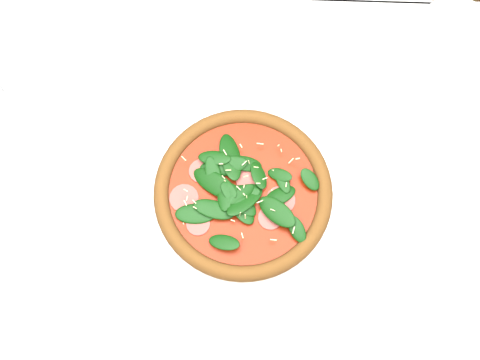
{
  "coord_description": "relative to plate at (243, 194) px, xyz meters",
  "views": [
    {
      "loc": [
        0.03,
        -0.25,
        1.61
      ],
      "look_at": [
        0.03,
        0.02,
        0.77
      ],
      "focal_mm": 40.0,
      "sensor_mm": 36.0,
      "label": 1
    }
  ],
  "objects": [
    {
      "name": "ground",
      "position": [
        -0.03,
        -0.0,
        -0.76
      ],
      "size": [
        6.0,
        6.0,
        0.0
      ],
      "primitive_type": "plane",
      "color": "brown",
      "rests_on": "ground"
    },
    {
      "name": "plate",
      "position": [
        0.0,
        0.0,
        0.0
      ],
      "size": [
        0.34,
        0.34,
        0.01
      ],
      "color": "white",
      "rests_on": "dining_table"
    },
    {
      "name": "saucer_far",
      "position": [
        0.39,
        0.34,
        -0.0
      ],
      "size": [
        0.14,
        0.14,
        0.01
      ],
      "color": "white",
      "rests_on": "dining_table"
    },
    {
      "name": "pizza",
      "position": [
        -0.0,
        0.0,
        0.02
      ],
      "size": [
        0.36,
        0.36,
        0.04
      ],
      "rotation": [
        0.0,
        0.0,
        -0.26
      ],
      "color": "olive",
      "rests_on": "plate"
    },
    {
      "name": "dining_table",
      "position": [
        -0.03,
        -0.0,
        -0.11
      ],
      "size": [
        1.21,
        0.81,
        0.75
      ],
      "color": "silver",
      "rests_on": "ground"
    }
  ]
}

